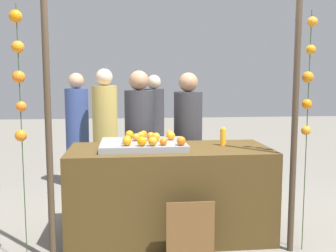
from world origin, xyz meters
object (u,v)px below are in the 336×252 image
at_px(orange_0, 130,135).
at_px(orange_1, 171,136).
at_px(chalkboard_sign, 190,233).
at_px(vendor_right, 188,148).
at_px(juice_bottle, 223,137).
at_px(stall_counter, 170,192).
at_px(vendor_left, 139,148).

height_order(orange_0, orange_1, same).
height_order(chalkboard_sign, vendor_right, vendor_right).
relative_size(juice_bottle, chalkboard_sign, 0.34).
distance_m(stall_counter, vendor_right, 0.82).
distance_m(juice_bottle, vendor_right, 0.70).
height_order(stall_counter, orange_0, orange_0).
distance_m(orange_1, juice_bottle, 0.54).
relative_size(vendor_left, vendor_right, 1.01).
bearing_deg(vendor_left, orange_1, -62.95).
relative_size(stall_counter, vendor_left, 1.18).
relative_size(stall_counter, orange_1, 22.95).
bearing_deg(juice_bottle, orange_0, 170.24).
bearing_deg(vendor_right, chalkboard_sign, -97.80).
bearing_deg(stall_counter, juice_bottle, 8.29).
height_order(orange_1, vendor_right, vendor_right).
xyz_separation_m(juice_bottle, vendor_right, (-0.27, 0.61, -0.22)).
bearing_deg(vendor_right, vendor_left, 178.75).
xyz_separation_m(orange_1, chalkboard_sign, (0.09, -0.73, -0.74)).
bearing_deg(orange_0, stall_counter, -32.05).
distance_m(stall_counter, vendor_left, 0.83).
bearing_deg(vendor_left, chalkboard_sign, -73.49).
distance_m(orange_0, vendor_right, 0.85).
bearing_deg(vendor_left, orange_0, -104.11).
distance_m(orange_0, chalkboard_sign, 1.24).
distance_m(stall_counter, orange_0, 0.72).
distance_m(stall_counter, orange_1, 0.57).
height_order(stall_counter, vendor_left, vendor_left).
distance_m(stall_counter, juice_bottle, 0.78).
bearing_deg(chalkboard_sign, vendor_left, 106.51).
bearing_deg(vendor_left, vendor_right, -1.25).
bearing_deg(vendor_left, juice_bottle, -36.81).
distance_m(chalkboard_sign, vendor_left, 1.47).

